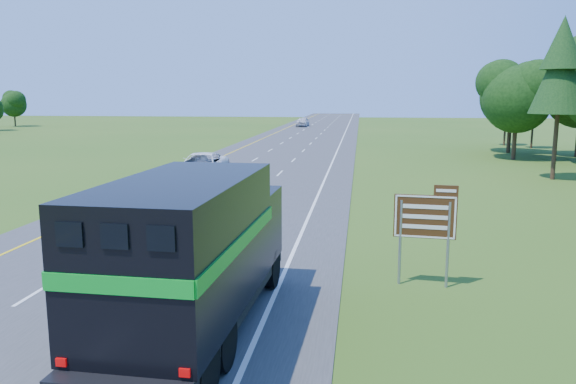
% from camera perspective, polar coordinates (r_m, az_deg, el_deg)
% --- Properties ---
extents(road, '(15.00, 260.00, 0.04)m').
position_cam_1_polar(road, '(55.60, -0.94, 3.63)').
color(road, '#38383A').
rests_on(road, ground).
extents(lane_markings, '(11.15, 260.00, 0.01)m').
position_cam_1_polar(lane_markings, '(55.60, -0.94, 3.65)').
color(lane_markings, yellow).
rests_on(lane_markings, road).
extents(horse_truck, '(3.22, 9.33, 4.08)m').
position_cam_1_polar(horse_truck, '(14.31, -9.55, -5.83)').
color(horse_truck, black).
rests_on(horse_truck, road).
extents(white_suv, '(3.25, 6.66, 1.82)m').
position_cam_1_polar(white_suv, '(41.40, -8.75, 2.66)').
color(white_suv, white).
rests_on(white_suv, road).
extents(far_car, '(2.41, 5.35, 1.78)m').
position_cam_1_polar(far_car, '(108.01, 1.49, 7.14)').
color(far_car, '#BCBCC3').
rests_on(far_car, road).
extents(exit_sign, '(1.94, 0.26, 3.29)m').
position_cam_1_polar(exit_sign, '(18.22, 13.84, -2.85)').
color(exit_sign, gray).
rests_on(exit_sign, ground).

